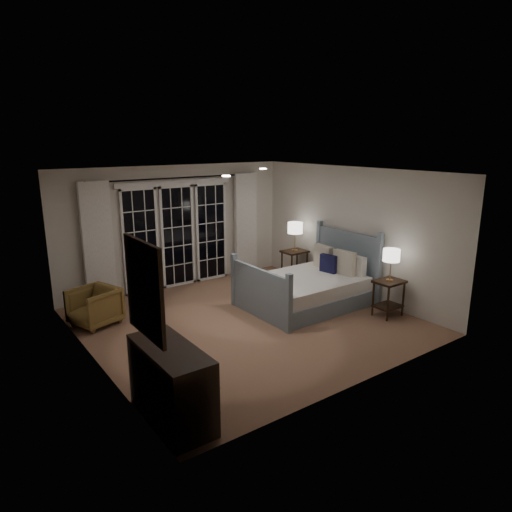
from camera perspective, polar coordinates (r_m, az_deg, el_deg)
floor at (r=7.81m, az=-1.27°, el=-8.17°), size 5.00×5.00×0.00m
ceiling at (r=7.23m, az=-1.38°, el=10.45°), size 5.00×5.00×0.00m
wall_left at (r=6.39m, az=-20.11°, el=-2.38°), size 0.02×5.00×2.50m
wall_right at (r=9.04m, az=11.84°, el=2.95°), size 0.02×5.00×2.50m
wall_back at (r=9.54m, az=-9.92°, el=3.63°), size 5.00×0.02×2.50m
wall_front at (r=5.62m, az=13.38°, el=-4.11°), size 5.00×0.02×2.50m
french_doors at (r=9.53m, az=-9.77°, el=2.65°), size 2.50×0.04×2.20m
curtain_rod at (r=9.32m, az=-9.91°, el=9.59°), size 3.50×0.03×0.03m
curtain_left at (r=8.86m, az=-19.14°, el=1.56°), size 0.55×0.10×2.25m
curtain_right at (r=10.27m, az=-1.31°, el=4.04°), size 0.55×0.10×2.25m
downlight_a at (r=8.18m, az=0.88°, el=10.85°), size 0.12×0.12×0.01m
downlight_b at (r=6.56m, az=-3.74°, el=9.94°), size 0.12×0.12×0.01m
bed at (r=8.53m, az=6.55°, el=-3.95°), size 2.18×1.56×1.27m
nightstand_left at (r=8.23m, az=16.24°, el=-4.42°), size 0.49×0.39×0.64m
nightstand_right at (r=9.90m, az=4.83°, el=-0.60°), size 0.52×0.41×0.67m
lamp_left at (r=8.05m, az=16.57°, el=0.04°), size 0.29×0.29×0.55m
lamp_right at (r=9.74m, az=4.92°, el=3.49°), size 0.32×0.32×0.61m
armchair at (r=8.02m, az=-19.54°, el=-5.98°), size 0.88×0.87×0.64m
dresser at (r=5.21m, az=-10.53°, el=-15.42°), size 0.51×1.20×0.85m
mirror at (r=4.67m, az=-13.77°, el=-4.07°), size 0.05×0.85×1.00m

